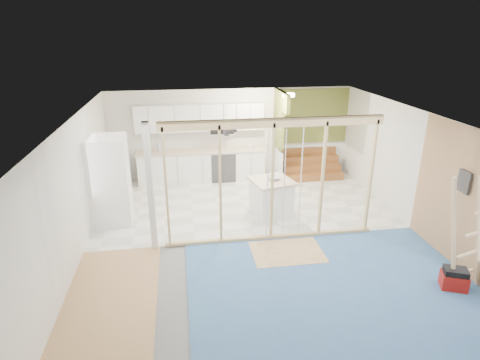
{
  "coord_description": "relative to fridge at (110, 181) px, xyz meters",
  "views": [
    {
      "loc": [
        -1.48,
        -7.31,
        4.17
      ],
      "look_at": [
        -0.26,
        0.6,
        1.14
      ],
      "focal_mm": 30.0,
      "sensor_mm": 36.0,
      "label": 1
    }
  ],
  "objects": [
    {
      "name": "room",
      "position": [
        3.09,
        -1.38,
        0.3
      ],
      "size": [
        7.01,
        8.01,
        2.61
      ],
      "color": "slate",
      "rests_on": "ground"
    },
    {
      "name": "floor_overlays",
      "position": [
        3.16,
        -1.32,
        -0.99
      ],
      "size": [
        7.0,
        8.0,
        0.03
      ],
      "color": "white",
      "rests_on": "room"
    },
    {
      "name": "stud_frame",
      "position": [
        2.85,
        -1.38,
        0.59
      ],
      "size": [
        4.66,
        0.14,
        2.6
      ],
      "color": "tan",
      "rests_on": "room"
    },
    {
      "name": "base_cabinets",
      "position": [
        1.48,
        1.98,
        -0.54
      ],
      "size": [
        4.45,
        2.24,
        0.93
      ],
      "color": "white",
      "rests_on": "room"
    },
    {
      "name": "upper_cabinets",
      "position": [
        2.25,
        2.44,
        0.82
      ],
      "size": [
        3.6,
        0.41,
        0.85
      ],
      "color": "white",
      "rests_on": "room"
    },
    {
      "name": "green_partition",
      "position": [
        5.13,
        2.28,
        -0.06
      ],
      "size": [
        2.25,
        1.51,
        2.6
      ],
      "color": "olive",
      "rests_on": "room"
    },
    {
      "name": "pot_rack",
      "position": [
        2.78,
        0.51,
        0.99
      ],
      "size": [
        0.52,
        0.52,
        0.72
      ],
      "color": "black",
      "rests_on": "room"
    },
    {
      "name": "electrical_panel",
      "position": [
        6.52,
        -2.78,
        0.65
      ],
      "size": [
        0.04,
        0.3,
        0.4
      ],
      "primitive_type": "cube",
      "color": "#39393E",
      "rests_on": "room"
    },
    {
      "name": "ceiling_light",
      "position": [
        4.49,
        1.62,
        1.54
      ],
      "size": [
        0.32,
        0.32,
        0.08
      ],
      "primitive_type": "cylinder",
      "color": "#FFEABF",
      "rests_on": "room"
    },
    {
      "name": "fridge",
      "position": [
        0.0,
        0.0,
        0.0
      ],
      "size": [
        0.89,
        0.86,
        2.0
      ],
      "rotation": [
        0.0,
        0.0,
        0.02
      ],
      "color": "white",
      "rests_on": "room"
    },
    {
      "name": "island",
      "position": [
        3.66,
        -0.2,
        -0.56
      ],
      "size": [
        1.08,
        1.08,
        0.88
      ],
      "rotation": [
        0.0,
        0.0,
        0.23
      ],
      "color": "white",
      "rests_on": "room"
    },
    {
      "name": "bowl",
      "position": [
        3.72,
        -0.17,
        -0.09
      ],
      "size": [
        0.31,
        0.31,
        0.07
      ],
      "primitive_type": "imported",
      "rotation": [
        0.0,
        0.0,
        0.12
      ],
      "color": "silver",
      "rests_on": "island"
    },
    {
      "name": "soap_bottle_a",
      "position": [
        1.0,
        2.43,
        0.1
      ],
      "size": [
        0.16,
        0.16,
        0.34
      ],
      "primitive_type": "imported",
      "rotation": [
        0.0,
        0.0,
        0.26
      ],
      "color": "silver",
      "rests_on": "base_cabinets"
    },
    {
      "name": "soap_bottle_b",
      "position": [
        3.63,
        2.42,
        0.01
      ],
      "size": [
        0.09,
        0.09,
        0.17
      ],
      "primitive_type": "imported",
      "rotation": [
        0.0,
        0.0,
        -0.2
      ],
      "color": "white",
      "rests_on": "base_cabinets"
    },
    {
      "name": "toolbox",
      "position": [
        6.09,
        -3.54,
        -0.82
      ],
      "size": [
        0.5,
        0.44,
        0.39
      ],
      "rotation": [
        0.0,
        0.0,
        -0.39
      ],
      "color": "maroon",
      "rests_on": "room"
    },
    {
      "name": "ladder",
      "position": [
        6.19,
        -3.54,
        0.05
      ],
      "size": [
        1.1,
        0.09,
        2.05
      ],
      "rotation": [
        0.0,
        0.0,
        0.09
      ],
      "color": "#D7B283",
      "rests_on": "room"
    }
  ]
}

